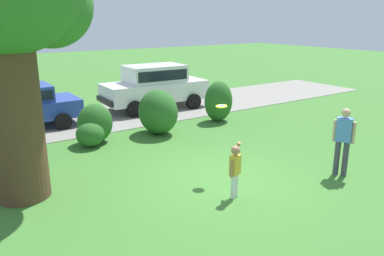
{
  "coord_description": "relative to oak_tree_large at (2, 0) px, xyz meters",
  "views": [
    {
      "loc": [
        -5.67,
        -6.8,
        3.85
      ],
      "look_at": [
        -0.23,
        1.13,
        1.1
      ],
      "focal_mm": 35.92,
      "sensor_mm": 36.0,
      "label": 1
    }
  ],
  "objects": [
    {
      "name": "shrub_near_tree",
      "position": [
        -0.09,
        2.36,
        -3.62
      ],
      "size": [
        1.15,
        1.22,
        1.17
      ],
      "color": "#286023",
      "rests_on": "ground"
    },
    {
      "name": "frisbee",
      "position": [
        4.28,
        -1.65,
        -2.4
      ],
      "size": [
        0.28,
        0.28,
        0.05
      ],
      "color": "yellow"
    },
    {
      "name": "oak_tree_large",
      "position": [
        0.0,
        0.0,
        0.0
      ],
      "size": [
        3.56,
        3.42,
        6.02
      ],
      "color": "#513823",
      "rests_on": "ground"
    },
    {
      "name": "shrub_centre",
      "position": [
        4.86,
        2.49,
        -3.44
      ],
      "size": [
        1.29,
        1.54,
        1.53
      ],
      "color": "#286023",
      "rests_on": "ground"
    },
    {
      "name": "parked_sedan",
      "position": [
        1.08,
        5.79,
        -3.36
      ],
      "size": [
        4.42,
        2.14,
        1.56
      ],
      "color": "#28429E",
      "rests_on": "ground"
    },
    {
      "name": "parked_suv",
      "position": [
        6.62,
        5.87,
        -3.13
      ],
      "size": [
        4.77,
        2.24,
        1.92
      ],
      "color": "white",
      "rests_on": "ground"
    },
    {
      "name": "adult_onlooker",
      "position": [
        6.84,
        -3.33,
        -3.23
      ],
      "size": [
        0.36,
        0.48,
        1.74
      ],
      "color": "#3F3F4C",
      "rests_on": "ground"
    },
    {
      "name": "child_thrower",
      "position": [
        3.79,
        -2.78,
        -3.49
      ],
      "size": [
        0.39,
        0.37,
        1.29
      ],
      "color": "white",
      "rests_on": "ground"
    },
    {
      "name": "driveway_strip",
      "position": [
        4.25,
        5.69,
        -4.2
      ],
      "size": [
        28.0,
        4.4,
        0.02
      ],
      "primitive_type": "cube",
      "color": "gray",
      "rests_on": "ground"
    },
    {
      "name": "shrub_centre_left",
      "position": [
        2.61,
        2.67,
        -3.65
      ],
      "size": [
        1.29,
        1.19,
        1.27
      ],
      "color": "#286023",
      "rests_on": "ground"
    },
    {
      "name": "ground_plane",
      "position": [
        4.25,
        -1.91,
        -4.21
      ],
      "size": [
        80.0,
        80.0,
        0.0
      ],
      "primitive_type": "plane",
      "color": "#3D752D"
    },
    {
      "name": "shrub_centre_right",
      "position": [
        7.61,
        2.65,
        -3.43
      ],
      "size": [
        1.15,
        0.94,
        1.56
      ],
      "color": "#286023",
      "rests_on": "ground"
    }
  ]
}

